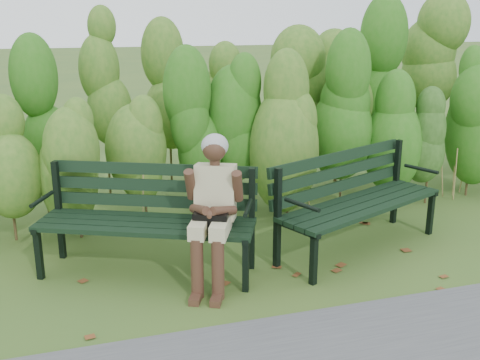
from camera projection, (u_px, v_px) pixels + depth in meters
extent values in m
plane|color=#3B5C25|center=(251.00, 267.00, 5.27)|extent=(80.00, 80.00, 0.00)
cylinder|color=#47381E|center=(13.00, 205.00, 5.75)|extent=(0.03, 0.03, 0.80)
ellipsoid|color=#286C17|center=(6.00, 144.00, 5.57)|extent=(0.64, 0.64, 1.44)
cylinder|color=#47381E|center=(75.00, 200.00, 5.92)|extent=(0.03, 0.03, 0.80)
ellipsoid|color=#286C17|center=(70.00, 140.00, 5.74)|extent=(0.64, 0.64, 1.44)
cylinder|color=#47381E|center=(134.00, 194.00, 6.09)|extent=(0.03, 0.03, 0.80)
ellipsoid|color=#286C17|center=(131.00, 137.00, 5.91)|extent=(0.64, 0.64, 1.44)
cylinder|color=#47381E|center=(189.00, 189.00, 6.26)|extent=(0.03, 0.03, 0.80)
ellipsoid|color=#286C17|center=(187.00, 133.00, 6.08)|extent=(0.64, 0.64, 1.44)
cylinder|color=#47381E|center=(241.00, 185.00, 6.43)|extent=(0.03, 0.03, 0.80)
ellipsoid|color=#286C17|center=(241.00, 130.00, 6.25)|extent=(0.64, 0.64, 1.44)
cylinder|color=#47381E|center=(291.00, 180.00, 6.61)|extent=(0.03, 0.03, 0.80)
ellipsoid|color=#286C17|center=(292.00, 127.00, 6.43)|extent=(0.64, 0.64, 1.44)
cylinder|color=#47381E|center=(338.00, 176.00, 6.78)|extent=(0.03, 0.03, 0.80)
ellipsoid|color=#286C17|center=(341.00, 124.00, 6.60)|extent=(0.64, 0.64, 1.44)
cylinder|color=#47381E|center=(383.00, 172.00, 6.95)|extent=(0.03, 0.03, 0.80)
ellipsoid|color=#286C17|center=(386.00, 121.00, 6.77)|extent=(0.64, 0.64, 1.44)
cylinder|color=#47381E|center=(425.00, 169.00, 7.12)|extent=(0.03, 0.03, 0.80)
ellipsoid|color=#286C17|center=(430.00, 119.00, 6.94)|extent=(0.64, 0.64, 1.44)
cylinder|color=#47381E|center=(466.00, 165.00, 7.29)|extent=(0.03, 0.03, 0.80)
ellipsoid|color=#286C17|center=(471.00, 116.00, 7.11)|extent=(0.64, 0.64, 1.44)
cylinder|color=#47381E|center=(38.00, 165.00, 6.69)|extent=(0.04, 0.04, 1.10)
ellipsoid|color=#254A18|center=(31.00, 91.00, 6.44)|extent=(0.70, 0.70, 1.98)
cylinder|color=#47381E|center=(104.00, 161.00, 6.90)|extent=(0.04, 0.04, 1.10)
ellipsoid|color=#254A18|center=(99.00, 89.00, 6.65)|extent=(0.70, 0.70, 1.98)
cylinder|color=#47381E|center=(166.00, 156.00, 7.12)|extent=(0.04, 0.04, 1.10)
ellipsoid|color=#254A18|center=(164.00, 87.00, 6.87)|extent=(0.70, 0.70, 1.98)
cylinder|color=#47381E|center=(224.00, 152.00, 7.33)|extent=(0.04, 0.04, 1.10)
ellipsoid|color=#254A18|center=(224.00, 85.00, 7.08)|extent=(0.70, 0.70, 1.98)
cylinder|color=#47381E|center=(279.00, 148.00, 7.55)|extent=(0.04, 0.04, 1.10)
ellipsoid|color=#254A18|center=(281.00, 82.00, 7.30)|extent=(0.70, 0.70, 1.98)
cylinder|color=#47381E|center=(331.00, 145.00, 7.76)|extent=(0.04, 0.04, 1.10)
ellipsoid|color=#254A18|center=(334.00, 81.00, 7.52)|extent=(0.70, 0.70, 1.98)
cylinder|color=#47381E|center=(380.00, 141.00, 7.98)|extent=(0.04, 0.04, 1.10)
ellipsoid|color=#254A18|center=(385.00, 79.00, 7.73)|extent=(0.70, 0.70, 1.98)
cylinder|color=#47381E|center=(427.00, 138.00, 8.19)|extent=(0.04, 0.04, 1.10)
ellipsoid|color=#254A18|center=(433.00, 77.00, 7.95)|extent=(0.70, 0.70, 1.98)
cylinder|color=#47381E|center=(471.00, 135.00, 8.41)|extent=(0.04, 0.04, 1.10)
ellipsoid|color=#254A18|center=(478.00, 75.00, 8.16)|extent=(0.70, 0.70, 1.98)
cube|color=brown|center=(109.00, 267.00, 5.24)|extent=(0.10, 0.09, 0.01)
cube|color=brown|center=(46.00, 301.00, 4.62)|extent=(0.10, 0.09, 0.01)
cube|color=brown|center=(386.00, 269.00, 5.21)|extent=(0.10, 0.09, 0.01)
cube|color=brown|center=(250.00, 256.00, 5.50)|extent=(0.11, 0.11, 0.01)
cube|color=brown|center=(424.00, 258.00, 5.44)|extent=(0.11, 0.09, 0.01)
cube|color=brown|center=(142.00, 271.00, 5.17)|extent=(0.11, 0.11, 0.01)
cube|color=brown|center=(471.00, 223.00, 6.36)|extent=(0.09, 0.10, 0.01)
cube|color=brown|center=(448.00, 213.00, 6.68)|extent=(0.10, 0.08, 0.01)
cube|color=brown|center=(115.00, 338.00, 4.10)|extent=(0.11, 0.11, 0.01)
cube|color=brown|center=(206.00, 345.00, 4.00)|extent=(0.10, 0.11, 0.01)
cube|color=brown|center=(320.00, 247.00, 5.71)|extent=(0.11, 0.11, 0.01)
cube|color=brown|center=(285.00, 273.00, 5.13)|extent=(0.11, 0.10, 0.01)
cube|color=brown|center=(332.00, 242.00, 5.84)|extent=(0.07, 0.09, 0.01)
cube|color=brown|center=(92.00, 273.00, 5.13)|extent=(0.11, 0.11, 0.01)
cube|color=brown|center=(245.00, 280.00, 4.98)|extent=(0.11, 0.11, 0.01)
cube|color=brown|center=(317.00, 320.00, 4.34)|extent=(0.11, 0.10, 0.01)
cube|color=brown|center=(398.00, 237.00, 5.96)|extent=(0.08, 0.09, 0.01)
cube|color=black|center=(139.00, 233.00, 4.79)|extent=(1.81, 0.91, 0.04)
cube|color=black|center=(143.00, 227.00, 4.92)|extent=(1.81, 0.91, 0.04)
cube|color=black|center=(148.00, 222.00, 5.05)|extent=(1.81, 0.91, 0.04)
cube|color=black|center=(152.00, 217.00, 5.17)|extent=(1.81, 0.91, 0.04)
cube|color=black|center=(154.00, 201.00, 5.24)|extent=(1.79, 0.85, 0.11)
cube|color=black|center=(154.00, 185.00, 5.21)|extent=(1.79, 0.85, 0.11)
cube|color=black|center=(154.00, 169.00, 5.18)|extent=(1.79, 0.85, 0.11)
cube|color=black|center=(39.00, 254.00, 4.96)|extent=(0.07, 0.07, 0.48)
cube|color=black|center=(59.00, 211.00, 5.33)|extent=(0.07, 0.07, 0.97)
cube|color=black|center=(47.00, 222.00, 5.10)|extent=(0.27, 0.51, 0.04)
cylinder|color=black|center=(42.00, 199.00, 4.98)|extent=(0.20, 0.38, 0.04)
cube|color=black|center=(246.00, 265.00, 4.73)|extent=(0.07, 0.07, 0.48)
cube|color=black|center=(252.00, 219.00, 5.10)|extent=(0.07, 0.07, 0.97)
cube|color=black|center=(249.00, 231.00, 4.87)|extent=(0.27, 0.51, 0.04)
cylinder|color=black|center=(248.00, 208.00, 4.76)|extent=(0.20, 0.38, 0.04)
cube|color=black|center=(379.00, 210.00, 5.37)|extent=(1.81, 0.86, 0.04)
cube|color=black|center=(368.00, 206.00, 5.47)|extent=(1.81, 0.86, 0.04)
cube|color=black|center=(357.00, 203.00, 5.56)|extent=(1.81, 0.86, 0.04)
cube|color=black|center=(346.00, 200.00, 5.66)|extent=(1.81, 0.86, 0.04)
cube|color=black|center=(339.00, 186.00, 5.70)|extent=(1.79, 0.81, 0.11)
cube|color=black|center=(339.00, 172.00, 5.67)|extent=(1.79, 0.81, 0.11)
cube|color=black|center=(338.00, 157.00, 5.64)|extent=(1.79, 0.81, 0.11)
cube|color=black|center=(314.00, 259.00, 4.86)|extent=(0.07, 0.07, 0.48)
cube|color=black|center=(277.00, 219.00, 5.13)|extent=(0.07, 0.07, 0.96)
cube|color=black|center=(297.00, 228.00, 4.95)|extent=(0.26, 0.51, 0.04)
cylinder|color=black|center=(302.00, 205.00, 4.85)|extent=(0.19, 0.38, 0.04)
cube|color=black|center=(431.00, 213.00, 5.99)|extent=(0.07, 0.07, 0.48)
cube|color=black|center=(396.00, 182.00, 6.26)|extent=(0.07, 0.07, 0.96)
cube|color=black|center=(415.00, 189.00, 6.09)|extent=(0.26, 0.51, 0.04)
cylinder|color=black|center=(421.00, 169.00, 5.98)|extent=(0.19, 0.38, 0.04)
cube|color=beige|center=(200.00, 226.00, 4.70)|extent=(0.29, 0.43, 0.13)
cube|color=beige|center=(221.00, 227.00, 4.68)|extent=(0.29, 0.43, 0.13)
cylinder|color=#452A1C|center=(197.00, 268.00, 4.63)|extent=(0.14, 0.14, 0.52)
cylinder|color=#452A1C|center=(218.00, 269.00, 4.61)|extent=(0.14, 0.14, 0.52)
cube|color=#452A1C|center=(196.00, 298.00, 4.62)|extent=(0.16, 0.21, 0.06)
cube|color=#452A1C|center=(217.00, 299.00, 4.60)|extent=(0.16, 0.21, 0.06)
cube|color=beige|center=(216.00, 192.00, 4.87)|extent=(0.42, 0.37, 0.50)
cylinder|color=#452A1C|center=(215.00, 163.00, 4.78)|extent=(0.09, 0.09, 0.10)
sphere|color=#452A1C|center=(214.00, 149.00, 4.74)|extent=(0.20, 0.20, 0.20)
ellipsoid|color=gray|center=(215.00, 146.00, 4.75)|extent=(0.23, 0.22, 0.21)
cylinder|color=#452A1C|center=(191.00, 185.00, 4.80)|extent=(0.16, 0.22, 0.30)
cylinder|color=#452A1C|center=(237.00, 186.00, 4.75)|extent=(0.16, 0.22, 0.30)
cylinder|color=#452A1C|center=(200.00, 210.00, 4.72)|extent=(0.14, 0.27, 0.13)
cylinder|color=#452A1C|center=(223.00, 211.00, 4.69)|extent=(0.27, 0.19, 0.13)
sphere|color=#452A1C|center=(210.00, 215.00, 4.66)|extent=(0.11, 0.11, 0.11)
cube|color=black|center=(211.00, 222.00, 4.68)|extent=(0.31, 0.23, 0.15)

